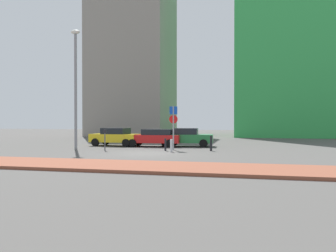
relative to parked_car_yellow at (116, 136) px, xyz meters
name	(u,v)px	position (x,y,z in m)	size (l,w,h in m)	color
ground_plane	(146,154)	(4.42, -5.83, -0.78)	(120.00, 120.00, 0.00)	#4C4947
sidewalk_brick	(105,165)	(4.42, -12.25, -0.71)	(40.00, 3.34, 0.14)	brown
parked_car_yellow	(116,136)	(0.00, 0.00, 0.00)	(4.14, 2.26, 1.49)	gold
parked_car_red	(154,137)	(3.37, -0.07, -0.02)	(4.42, 2.03, 1.40)	red
parked_car_green	(186,137)	(5.78, 0.61, -0.02)	(4.49, 2.29, 1.48)	#237238
parking_sign_post	(173,122)	(5.53, -2.89, 1.18)	(0.60, 0.10, 3.11)	gray
parking_meter	(105,137)	(1.04, -4.50, 0.18)	(0.18, 0.14, 1.49)	#4C4C51
street_lamp	(76,81)	(-1.60, -3.71, 4.22)	(0.70, 0.36, 8.70)	gray
traffic_bollard_near	(211,143)	(8.21, -3.04, -0.26)	(0.16, 0.16, 1.04)	black
traffic_bollard_mid	(171,146)	(5.74, -4.50, -0.35)	(0.16, 0.16, 0.85)	#B7B7BC
traffic_bollard_far	(165,145)	(5.13, -3.62, -0.35)	(0.13, 0.13, 0.86)	black
building_colorful_midrise	(287,39)	(16.11, 23.87, 12.85)	(14.13, 15.04, 27.25)	green
building_under_construction	(133,60)	(-5.62, 20.83, 10.26)	(10.82, 10.67, 22.08)	gray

